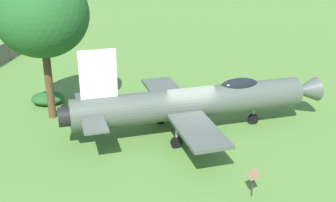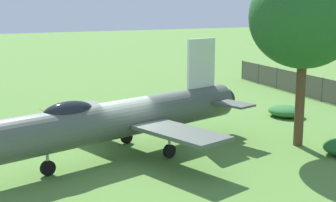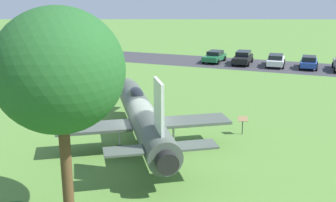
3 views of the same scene
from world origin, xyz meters
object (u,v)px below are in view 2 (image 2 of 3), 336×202
(shrub_near_fence, at_px, (286,111))
(info_plaque, at_px, (45,115))
(display_jet, at_px, (118,119))
(shade_tree, at_px, (305,17))

(shrub_near_fence, distance_m, info_plaque, 13.82)
(display_jet, distance_m, info_plaque, 6.39)
(display_jet, bearing_deg, info_plaque, -89.40)
(info_plaque, bearing_deg, shade_tree, 138.18)
(shade_tree, xyz_separation_m, info_plaque, (9.59, -8.58, -5.09))
(shrub_near_fence, bearing_deg, info_plaque, -16.05)
(display_jet, bearing_deg, shade_tree, 150.80)
(info_plaque, bearing_deg, shrub_near_fence, 163.95)
(shrub_near_fence, relative_size, info_plaque, 1.94)
(shade_tree, height_order, shrub_near_fence, shade_tree)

